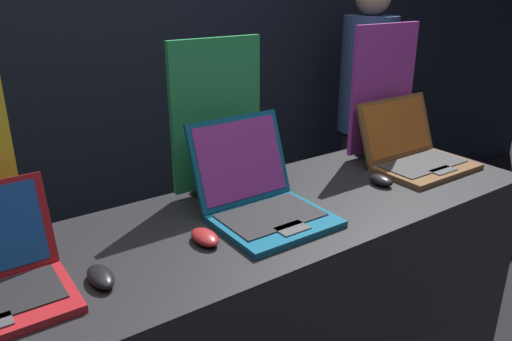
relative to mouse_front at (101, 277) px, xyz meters
name	(u,v)px	position (x,y,z in m)	size (l,w,h in m)	color
wall_back	(98,29)	(0.51, 1.39, 0.44)	(8.00, 0.05, 2.80)	black
display_counter	(255,340)	(0.51, 0.09, -0.49)	(2.04, 0.62, 0.94)	black
mouse_front	(101,277)	(0.00, 0.00, 0.00)	(0.06, 0.11, 0.03)	black
laptop_middle	(261,196)	(0.53, 0.08, 0.05)	(0.33, 0.38, 0.28)	#0F5170
mouse_middle	(205,237)	(0.30, 0.03, 0.00)	(0.06, 0.11, 0.03)	maroon
promo_stand_middle	(217,121)	(0.53, 0.33, 0.23)	(0.33, 0.07, 0.51)	black
laptop_back	(414,151)	(1.27, 0.10, 0.04)	(0.38, 0.33, 0.25)	brown
mouse_back	(381,180)	(1.02, 0.04, 0.00)	(0.06, 0.10, 0.03)	black
promo_stand_back	(382,94)	(1.27, 0.28, 0.24)	(0.34, 0.07, 0.53)	black
person_bystander	(364,119)	(1.89, 0.94, -0.11)	(0.31, 0.31, 1.63)	#282833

